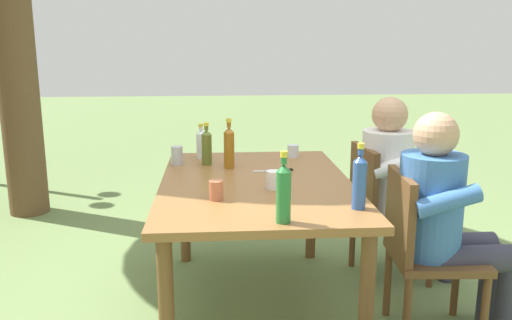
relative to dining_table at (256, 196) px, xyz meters
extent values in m
plane|color=#6B844C|center=(0.00, 0.00, -0.67)|extent=(24.00, 24.00, 0.00)
cube|color=olive|center=(0.00, 0.00, 0.07)|extent=(1.56, 1.04, 0.04)
cylinder|color=brown|center=(-0.70, -0.44, -0.31)|extent=(0.07, 0.07, 0.72)
cylinder|color=brown|center=(0.70, -0.44, -0.31)|extent=(0.07, 0.07, 0.72)
cylinder|color=brown|center=(-0.70, 0.44, -0.31)|extent=(0.07, 0.07, 0.72)
cylinder|color=brown|center=(0.70, 0.44, -0.31)|extent=(0.07, 0.07, 0.72)
cube|color=brown|center=(0.35, -0.90, -0.24)|extent=(0.47, 0.47, 0.04)
cube|color=brown|center=(0.34, -0.70, -0.01)|extent=(0.42, 0.07, 0.42)
cylinder|color=brown|center=(0.18, -1.11, -0.46)|extent=(0.04, 0.04, 0.41)
cylinder|color=brown|center=(0.55, -1.08, -0.46)|extent=(0.04, 0.04, 0.41)
cylinder|color=brown|center=(0.15, -0.73, -0.46)|extent=(0.04, 0.04, 0.41)
cylinder|color=brown|center=(0.53, -0.70, -0.46)|extent=(0.04, 0.04, 0.41)
cube|color=brown|center=(-0.35, -0.90, -0.24)|extent=(0.47, 0.47, 0.04)
cube|color=brown|center=(-0.34, -0.70, -0.01)|extent=(0.42, 0.07, 0.42)
cylinder|color=brown|center=(-0.55, -1.08, -0.46)|extent=(0.04, 0.04, 0.41)
cylinder|color=brown|center=(-0.17, -1.11, -0.46)|extent=(0.04, 0.04, 0.41)
cylinder|color=brown|center=(-0.53, -0.70, -0.46)|extent=(0.04, 0.04, 0.41)
cylinder|color=brown|center=(-0.15, -0.73, -0.46)|extent=(0.04, 0.04, 0.41)
cylinder|color=white|center=(0.35, -0.85, 0.04)|extent=(0.32, 0.32, 0.52)
sphere|color=tan|center=(0.35, -0.85, 0.40)|extent=(0.22, 0.22, 0.22)
cylinder|color=#383847|center=(0.26, -1.05, -0.22)|extent=(0.14, 0.40, 0.14)
cylinder|color=#383847|center=(0.26, -1.25, -0.44)|extent=(0.11, 0.11, 0.45)
cylinder|color=white|center=(0.16, -0.85, 0.12)|extent=(0.09, 0.31, 0.16)
cylinder|color=#383847|center=(0.44, -1.05, -0.22)|extent=(0.14, 0.40, 0.14)
cylinder|color=#383847|center=(0.44, -1.25, -0.44)|extent=(0.11, 0.11, 0.45)
cylinder|color=white|center=(0.54, -0.85, 0.12)|extent=(0.09, 0.31, 0.16)
cylinder|color=#3D70B2|center=(-0.35, -0.85, 0.04)|extent=(0.32, 0.32, 0.52)
sphere|color=tan|center=(-0.35, -0.85, 0.40)|extent=(0.22, 0.22, 0.22)
cylinder|color=#383847|center=(-0.44, -1.05, -0.22)|extent=(0.14, 0.40, 0.14)
cylinder|color=#383847|center=(-0.44, -1.25, -0.44)|extent=(0.11, 0.11, 0.45)
cylinder|color=#3D70B2|center=(-0.54, -0.85, 0.12)|extent=(0.09, 0.31, 0.16)
cylinder|color=#383847|center=(-0.26, -1.05, -0.22)|extent=(0.14, 0.40, 0.14)
cylinder|color=#383847|center=(-0.26, -1.25, -0.44)|extent=(0.11, 0.11, 0.45)
cylinder|color=#3D70B2|center=(-0.16, -0.85, 0.12)|extent=(0.09, 0.31, 0.16)
cylinder|color=#996019|center=(0.32, 0.14, 0.20)|extent=(0.06, 0.06, 0.22)
cone|color=#996019|center=(0.32, 0.14, 0.32)|extent=(0.06, 0.06, 0.03)
cylinder|color=#996019|center=(0.32, 0.14, 0.35)|extent=(0.03, 0.03, 0.03)
cylinder|color=yellow|center=(0.32, 0.14, 0.38)|extent=(0.03, 0.03, 0.02)
cylinder|color=#2D56A3|center=(-0.52, -0.44, 0.20)|extent=(0.06, 0.06, 0.22)
cone|color=#2D56A3|center=(-0.52, -0.44, 0.32)|extent=(0.06, 0.06, 0.03)
cylinder|color=#2D56A3|center=(-0.52, -0.44, 0.36)|extent=(0.03, 0.03, 0.03)
cylinder|color=yellow|center=(-0.52, -0.44, 0.38)|extent=(0.03, 0.03, 0.02)
cylinder|color=#287A38|center=(-0.68, -0.07, 0.20)|extent=(0.06, 0.06, 0.22)
cone|color=#287A38|center=(-0.68, -0.07, 0.33)|extent=(0.06, 0.06, 0.03)
cylinder|color=#287A38|center=(-0.68, -0.07, 0.36)|extent=(0.03, 0.03, 0.03)
cylinder|color=yellow|center=(-0.68, -0.07, 0.39)|extent=(0.03, 0.03, 0.02)
cylinder|color=white|center=(0.60, 0.31, 0.17)|extent=(0.06, 0.06, 0.17)
cone|color=white|center=(0.60, 0.31, 0.26)|extent=(0.06, 0.06, 0.02)
cylinder|color=white|center=(0.60, 0.31, 0.29)|extent=(0.03, 0.03, 0.02)
cylinder|color=yellow|center=(0.60, 0.31, 0.31)|extent=(0.03, 0.03, 0.02)
cylinder|color=#566623|center=(0.42, 0.28, 0.18)|extent=(0.06, 0.06, 0.19)
cone|color=#566623|center=(0.42, 0.28, 0.29)|extent=(0.06, 0.06, 0.03)
cylinder|color=#566623|center=(0.42, 0.28, 0.32)|extent=(0.03, 0.03, 0.03)
cylinder|color=yellow|center=(0.42, 0.28, 0.34)|extent=(0.03, 0.03, 0.02)
cylinder|color=white|center=(-0.16, -0.08, 0.14)|extent=(0.08, 0.08, 0.10)
cylinder|color=silver|center=(0.60, -0.29, 0.13)|extent=(0.08, 0.08, 0.08)
cylinder|color=#B2B7BC|center=(0.43, 0.46, 0.15)|extent=(0.07, 0.07, 0.12)
cylinder|color=#BC6B47|center=(-0.33, 0.22, 0.14)|extent=(0.07, 0.07, 0.10)
cube|color=silver|center=(0.22, -0.09, 0.09)|extent=(0.04, 0.18, 0.01)
cube|color=black|center=(0.23, -0.20, 0.09)|extent=(0.03, 0.08, 0.01)
cylinder|color=brown|center=(1.89, 1.90, 0.85)|extent=(0.34, 0.34, 3.05)
camera|label=1|loc=(-2.83, 0.21, 0.85)|focal=37.37mm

